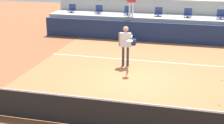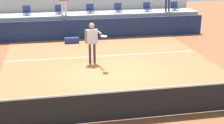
# 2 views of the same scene
# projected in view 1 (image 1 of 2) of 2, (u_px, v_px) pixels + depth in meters

# --- Properties ---
(ground_plane) EXTENTS (40.00, 40.00, 0.00)m
(ground_plane) POSITION_uv_depth(u_px,v_px,m) (134.00, 79.00, 12.58)
(ground_plane) COLOR brown
(court_inner_paint) EXTENTS (9.00, 10.00, 0.01)m
(court_inner_paint) POSITION_uv_depth(u_px,v_px,m) (139.00, 71.00, 13.50)
(court_inner_paint) COLOR #A36038
(court_inner_paint) RESTS_ON ground_plane
(court_service_line) EXTENTS (9.00, 0.06, 0.00)m
(court_service_line) POSITION_uv_depth(u_px,v_px,m) (144.00, 61.00, 14.79)
(court_service_line) COLOR silver
(court_service_line) RESTS_ON ground_plane
(tennis_net) EXTENTS (10.48, 0.08, 1.07)m
(tennis_net) POSITION_uv_depth(u_px,v_px,m) (108.00, 113.00, 8.74)
(tennis_net) COLOR black
(tennis_net) RESTS_ON ground_plane
(sponsor_backboard) EXTENTS (13.00, 0.16, 1.10)m
(sponsor_backboard) POSITION_uv_depth(u_px,v_px,m) (154.00, 32.00, 17.94)
(sponsor_backboard) COLOR navy
(sponsor_backboard) RESTS_ON ground_plane
(seating_tier_lower) EXTENTS (13.00, 1.80, 1.25)m
(seating_tier_lower) POSITION_uv_depth(u_px,v_px,m) (157.00, 26.00, 19.12)
(seating_tier_lower) COLOR #ADAAA3
(seating_tier_lower) RESTS_ON ground_plane
(seating_tier_upper) EXTENTS (13.00, 1.80, 2.10)m
(seating_tier_upper) POSITION_uv_depth(u_px,v_px,m) (161.00, 14.00, 20.64)
(seating_tier_upper) COLOR #ADAAA3
(seating_tier_upper) RESTS_ON ground_plane
(stadium_chair_lower_far_left) EXTENTS (0.44, 0.40, 0.52)m
(stadium_chair_lower_far_left) POSITION_uv_depth(u_px,v_px,m) (72.00, 9.00, 20.04)
(stadium_chair_lower_far_left) COLOR #2D2D33
(stadium_chair_lower_far_left) RESTS_ON seating_tier_lower
(stadium_chair_lower_left) EXTENTS (0.44, 0.40, 0.52)m
(stadium_chair_lower_left) POSITION_uv_depth(u_px,v_px,m) (99.00, 10.00, 19.63)
(stadium_chair_lower_left) COLOR #2D2D33
(stadium_chair_lower_left) RESTS_ON seating_tier_lower
(stadium_chair_lower_mid_left) EXTENTS (0.44, 0.40, 0.52)m
(stadium_chair_lower_mid_left) POSITION_uv_depth(u_px,v_px,m) (128.00, 11.00, 19.21)
(stadium_chair_lower_mid_left) COLOR #2D2D33
(stadium_chair_lower_mid_left) RESTS_ON seating_tier_lower
(stadium_chair_lower_center) EXTENTS (0.44, 0.40, 0.52)m
(stadium_chair_lower_center) POSITION_uv_depth(u_px,v_px,m) (158.00, 13.00, 18.78)
(stadium_chair_lower_center) COLOR #2D2D33
(stadium_chair_lower_center) RESTS_ON seating_tier_lower
(stadium_chair_lower_mid_right) EXTENTS (0.44, 0.40, 0.52)m
(stadium_chair_lower_mid_right) POSITION_uv_depth(u_px,v_px,m) (188.00, 14.00, 18.39)
(stadium_chair_lower_mid_right) COLOR #2D2D33
(stadium_chair_lower_mid_right) RESTS_ON seating_tier_lower
(stadium_chair_lower_right) EXTENTS (0.44, 0.40, 0.52)m
(stadium_chair_lower_right) POSITION_uv_depth(u_px,v_px,m) (221.00, 15.00, 17.97)
(stadium_chair_lower_right) COLOR #2D2D33
(stadium_chair_lower_right) RESTS_ON seating_tier_lower
(tennis_player) EXTENTS (0.81, 1.20, 1.77)m
(tennis_player) POSITION_uv_depth(u_px,v_px,m) (126.00, 42.00, 13.74)
(tennis_player) COLOR #2D2D33
(tennis_player) RESTS_ON ground_plane
(tennis_ball) EXTENTS (0.07, 0.07, 0.07)m
(tennis_ball) POSITION_uv_depth(u_px,v_px,m) (222.00, 80.00, 10.39)
(tennis_ball) COLOR #CCE033
(equipment_bag) EXTENTS (0.76, 0.28, 0.30)m
(equipment_bag) POSITION_uv_depth(u_px,v_px,m) (129.00, 42.00, 17.57)
(equipment_bag) COLOR navy
(equipment_bag) RESTS_ON ground_plane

